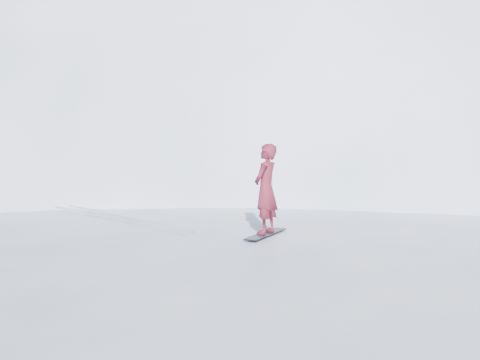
{
  "coord_description": "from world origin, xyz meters",
  "views": [
    {
      "loc": [
        -5.4,
        -8.38,
        4.54
      ],
      "look_at": [
        1.29,
        1.74,
        3.5
      ],
      "focal_mm": 40.0,
      "sensor_mm": 36.0,
      "label": 1
    }
  ],
  "objects": [
    {
      "name": "board_tracks",
      "position": [
        -0.53,
        4.71,
        2.42
      ],
      "size": [
        1.57,
        5.91,
        0.04
      ],
      "color": "silver",
      "rests_on": "ground"
    },
    {
      "name": "near_ridge",
      "position": [
        1.0,
        3.0,
        0.0
      ],
      "size": [
        36.0,
        28.0,
        4.8
      ],
      "primitive_type": "ellipsoid",
      "color": "white",
      "rests_on": "ground"
    },
    {
      "name": "snowboard",
      "position": [
        1.29,
        0.74,
        2.41
      ],
      "size": [
        1.49,
        0.98,
        0.03
      ],
      "primitive_type": "cube",
      "rotation": [
        0.0,
        0.0,
        0.49
      ],
      "color": "black",
      "rests_on": "near_ridge"
    },
    {
      "name": "wind_bumps",
      "position": [
        -0.56,
        2.12,
        0.0
      ],
      "size": [
        16.0,
        14.4,
        1.0
      ],
      "color": "white",
      "rests_on": "ground"
    },
    {
      "name": "summit_peak",
      "position": [
        22.0,
        26.0,
        0.0
      ],
      "size": [
        60.0,
        56.0,
        56.0
      ],
      "primitive_type": "ellipsoid",
      "color": "white",
      "rests_on": "ground"
    },
    {
      "name": "peak_shoulder",
      "position": [
        10.0,
        20.0,
        0.0
      ],
      "size": [
        28.0,
        24.0,
        18.0
      ],
      "primitive_type": "ellipsoid",
      "color": "white",
      "rests_on": "ground"
    },
    {
      "name": "snowboarder",
      "position": [
        1.29,
        0.74,
        3.38
      ],
      "size": [
        0.83,
        0.73,
        1.91
      ],
      "primitive_type": "imported",
      "rotation": [
        0.0,
        0.0,
        3.63
      ],
      "color": "maroon",
      "rests_on": "snowboard"
    }
  ]
}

